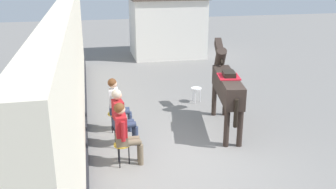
{
  "coord_description": "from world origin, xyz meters",
  "views": [
    {
      "loc": [
        -2.2,
        -7.21,
        3.98
      ],
      "look_at": [
        -0.4,
        1.2,
        1.05
      ],
      "focal_mm": 40.42,
      "sensor_mm": 36.0,
      "label": 1
    }
  ],
  "objects": [
    {
      "name": "distant_cottage",
      "position": [
        1.4,
        9.82,
        1.8
      ],
      "size": [
        3.4,
        2.6,
        3.5
      ],
      "color": "silver",
      "rests_on": "ground_plane"
    },
    {
      "name": "seated_visitor_middle",
      "position": [
        -1.58,
        0.82,
        0.78
      ],
      "size": [
        0.61,
        0.49,
        1.39
      ],
      "color": "black",
      "rests_on": "ground_plane"
    },
    {
      "name": "seated_visitor_near",
      "position": [
        -1.59,
        -0.08,
        0.78
      ],
      "size": [
        0.61,
        0.49,
        1.39
      ],
      "color": "gold",
      "rests_on": "ground_plane"
    },
    {
      "name": "pub_facade_wall",
      "position": [
        -2.55,
        1.5,
        1.54
      ],
      "size": [
        0.34,
        14.0,
        3.4
      ],
      "color": "beige",
      "rests_on": "ground_plane"
    },
    {
      "name": "saddled_horse_center",
      "position": [
        1.13,
        1.34,
        1.16
      ],
      "size": [
        0.83,
        2.97,
        2.06
      ],
      "color": "#2D231E",
      "rests_on": "ground_plane"
    },
    {
      "name": "seated_visitor_far",
      "position": [
        -1.61,
        1.69,
        0.78
      ],
      "size": [
        0.61,
        0.49,
        1.39
      ],
      "color": "gold",
      "rests_on": "ground_plane"
    },
    {
      "name": "ground_plane",
      "position": [
        0.0,
        3.0,
        0.0
      ],
      "size": [
        40.0,
        40.0,
        0.0
      ],
      "primitive_type": "plane",
      "color": "slate"
    },
    {
      "name": "spare_stool_white",
      "position": [
        0.94,
        3.32,
        0.4
      ],
      "size": [
        0.32,
        0.32,
        0.46
      ],
      "color": "white",
      "rests_on": "ground_plane"
    }
  ]
}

